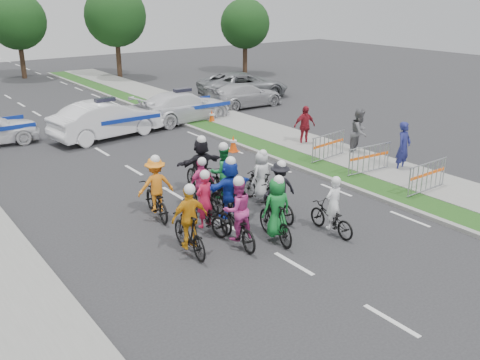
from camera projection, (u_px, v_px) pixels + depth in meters
ground at (294, 264)px, 13.27m from camera, size 90.00×90.00×0.00m
curb_right at (306, 170)px, 19.88m from camera, size 0.20×60.00×0.12m
grass_strip at (320, 167)px, 20.28m from camera, size 1.20×60.00×0.11m
sidewalk_right at (352, 158)px, 21.28m from camera, size 2.40×60.00×0.13m
rider_0 at (332, 214)px, 14.75m from camera, size 0.65×1.69×1.70m
rider_1 at (276, 215)px, 14.27m from camera, size 0.88×1.86×1.89m
rider_2 at (237, 219)px, 14.05m from camera, size 0.90×1.98×1.95m
rider_3 at (189, 227)px, 13.57m from camera, size 1.01×1.88×1.93m
rider_4 at (279, 196)px, 15.70m from camera, size 1.10×1.87×1.82m
rider_5 at (229, 195)px, 15.42m from camera, size 1.61×1.92×2.01m
rider_6 at (204, 211)px, 14.82m from camera, size 0.97×1.90×1.85m
rider_7 at (261, 181)px, 16.92m from camera, size 0.81×1.73×1.76m
rider_8 at (222, 181)px, 16.83m from camera, size 1.08×2.07×2.01m
rider_9 at (201, 191)px, 16.09m from camera, size 0.92×1.73×1.78m
rider_10 at (156, 193)px, 15.78m from camera, size 1.17×1.99×1.95m
rider_11 at (201, 170)px, 17.46m from camera, size 1.64×1.96×2.03m
police_car_1 at (107, 120)px, 24.23m from camera, size 5.27×2.44×1.67m
police_car_2 at (183, 107)px, 27.26m from camera, size 5.47×2.66×1.53m
civilian_sedan at (245, 95)px, 30.69m from camera, size 4.64×1.98×1.33m
civilian_suv at (243, 85)px, 33.27m from camera, size 6.12×3.96×1.57m
spectator_0 at (403, 147)px, 19.69m from camera, size 0.74×0.55×1.88m
spectator_1 at (359, 132)px, 21.69m from camera, size 1.11×0.98×1.90m
spectator_2 at (305, 126)px, 22.96m from camera, size 1.09×0.63×1.75m
barrier_0 at (427, 178)px, 17.56m from camera, size 2.01×0.53×1.12m
barrier_1 at (369, 160)px, 19.41m from camera, size 2.04×0.69×1.12m
barrier_2 at (328, 147)px, 20.98m from camera, size 2.04×0.73×1.12m
cone_0 at (233, 144)px, 22.30m from camera, size 0.40×0.40×0.70m
cone_1 at (212, 117)px, 26.99m from camera, size 0.40×0.40×0.70m
tree_1 at (115, 16)px, 39.49m from camera, size 4.55×4.55×6.82m
tree_2 at (245, 24)px, 41.72m from camera, size 3.85×3.85×5.77m
tree_4 at (17, 21)px, 39.29m from camera, size 4.20×4.20×6.30m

